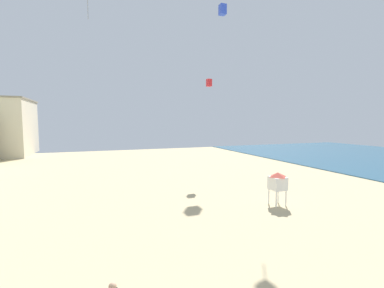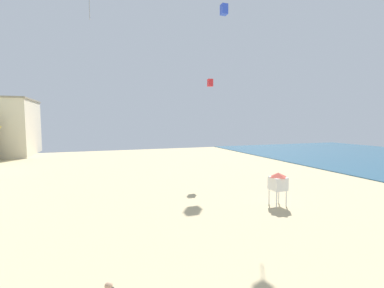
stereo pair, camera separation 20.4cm
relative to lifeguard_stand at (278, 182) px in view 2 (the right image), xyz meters
The scene contains 3 objects.
lifeguard_stand is the anchor object (origin of this frame).
kite_red_box 16.02m from the lifeguard_stand, 89.74° to the left, with size 0.56×0.56×0.88m.
kite_blue_box 27.17m from the lifeguard_stand, 76.77° to the left, with size 0.88×0.88×1.38m.
Camera 2 is at (-4.01, -1.02, 6.41)m, focal length 24.51 mm.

